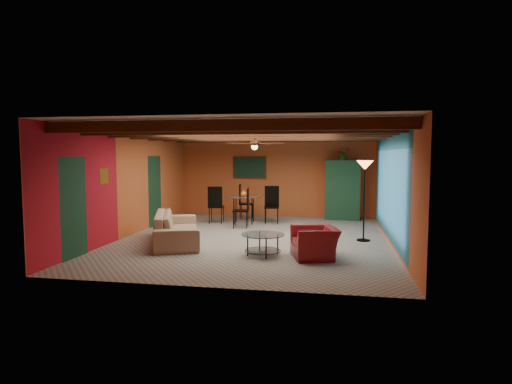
% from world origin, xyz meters
% --- Properties ---
extents(room, '(6.52, 8.01, 2.71)m').
position_xyz_m(room, '(0.00, 0.11, 2.36)').
color(room, gray).
rests_on(room, ground).
extents(sofa, '(1.77, 2.67, 0.73)m').
position_xyz_m(sofa, '(-1.72, -0.82, 0.36)').
color(sofa, '#997A62').
rests_on(sofa, ground).
extents(armchair, '(1.08, 1.16, 0.63)m').
position_xyz_m(armchair, '(1.55, -1.73, 0.32)').
color(armchair, maroon).
rests_on(armchair, ground).
extents(coffee_table, '(1.18, 1.18, 0.46)m').
position_xyz_m(coffee_table, '(0.49, -1.71, 0.23)').
color(coffee_table, silver).
rests_on(coffee_table, ground).
extents(dining_table, '(2.41, 2.41, 1.14)m').
position_xyz_m(dining_table, '(-0.77, 2.36, 0.57)').
color(dining_table, silver).
rests_on(dining_table, ground).
extents(armoire, '(1.09, 0.58, 1.85)m').
position_xyz_m(armoire, '(2.20, 3.70, 0.93)').
color(armoire, maroon).
rests_on(armoire, ground).
extents(floor_lamp, '(0.52, 0.52, 1.96)m').
position_xyz_m(floor_lamp, '(2.65, 0.21, 0.98)').
color(floor_lamp, black).
rests_on(floor_lamp, ground).
extents(ceiling_fan, '(1.50, 1.50, 0.44)m').
position_xyz_m(ceiling_fan, '(0.00, 0.00, 2.36)').
color(ceiling_fan, '#472614').
rests_on(ceiling_fan, ceiling).
extents(painting, '(1.05, 0.03, 0.65)m').
position_xyz_m(painting, '(-0.90, 3.96, 1.65)').
color(painting, black).
rests_on(painting, wall_back).
extents(potted_plant, '(0.44, 0.39, 0.44)m').
position_xyz_m(potted_plant, '(2.20, 3.70, 2.07)').
color(potted_plant, '#26661E').
rests_on(potted_plant, armoire).
extents(vase, '(0.22, 0.22, 0.20)m').
position_xyz_m(vase, '(-0.77, 2.36, 1.24)').
color(vase, orange).
rests_on(vase, dining_table).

